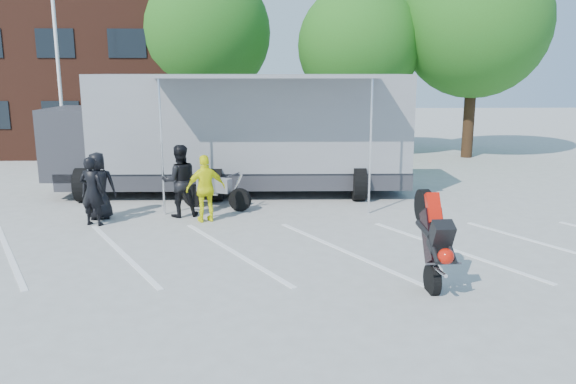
{
  "coord_description": "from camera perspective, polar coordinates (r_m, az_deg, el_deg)",
  "views": [
    {
      "loc": [
        1.03,
        -10.68,
        3.82
      ],
      "look_at": [
        1.4,
        1.08,
        1.3
      ],
      "focal_mm": 35.0,
      "sensor_mm": 36.0,
      "label": 1
    }
  ],
  "objects": [
    {
      "name": "ground",
      "position": [
        11.39,
        -6.96,
        -7.6
      ],
      "size": [
        100.0,
        100.0,
        0.0
      ],
      "primitive_type": "plane",
      "color": "#A9A9A4",
      "rests_on": "ground"
    },
    {
      "name": "parking_bay_lines",
      "position": [
        12.33,
        -6.55,
        -6.01
      ],
      "size": [
        18.09,
        13.33,
        0.01
      ],
      "primitive_type": "cube",
      "rotation": [
        0.0,
        0.0,
        0.52
      ],
      "color": "white",
      "rests_on": "ground"
    },
    {
      "name": "office_building",
      "position": [
        30.73,
        -23.26,
        10.55
      ],
      "size": [
        18.0,
        8.0,
        7.0
      ],
      "primitive_type": "cube",
      "color": "#482317",
      "rests_on": "ground"
    },
    {
      "name": "flagpole",
      "position": [
        21.95,
        -21.89,
        14.48
      ],
      "size": [
        1.61,
        0.12,
        8.0
      ],
      "color": "white",
      "rests_on": "ground"
    },
    {
      "name": "tree_left",
      "position": [
        26.9,
        -8.59,
        15.7
      ],
      "size": [
        6.12,
        6.12,
        8.64
      ],
      "color": "#382314",
      "rests_on": "ground"
    },
    {
      "name": "tree_mid",
      "position": [
        26.0,
        7.21,
        14.49
      ],
      "size": [
        5.44,
        5.44,
        7.68
      ],
      "color": "#382314",
      "rests_on": "ground"
    },
    {
      "name": "tree_right",
      "position": [
        26.8,
        18.48,
        15.91
      ],
      "size": [
        6.46,
        6.46,
        9.12
      ],
      "color": "#382314",
      "rests_on": "ground"
    },
    {
      "name": "transporter_truck",
      "position": [
        18.16,
        -5.17,
        -0.09
      ],
      "size": [
        11.86,
        5.82,
        3.75
      ],
      "primitive_type": null,
      "rotation": [
        0.0,
        0.0,
        -0.01
      ],
      "color": "gray",
      "rests_on": "ground"
    },
    {
      "name": "parked_motorcycle",
      "position": [
        16.14,
        -7.28,
        -1.69
      ],
      "size": [
        2.3,
        1.56,
        1.15
      ],
      "primitive_type": null,
      "rotation": [
        0.0,
        0.0,
        1.15
      ],
      "color": "#B5B5BA",
      "rests_on": "ground"
    },
    {
      "name": "stunt_bike_rider",
      "position": [
        10.93,
        13.36,
        -8.71
      ],
      "size": [
        0.87,
        1.69,
        1.93
      ],
      "primitive_type": null,
      "rotation": [
        0.0,
        0.0,
        0.06
      ],
      "color": "black",
      "rests_on": "ground"
    },
    {
      "name": "spectator_leather_a",
      "position": [
        15.54,
        -18.72,
        0.59
      ],
      "size": [
        0.97,
        0.72,
        1.79
      ],
      "primitive_type": "imported",
      "rotation": [
        0.0,
        0.0,
        3.33
      ],
      "color": "black",
      "rests_on": "ground"
    },
    {
      "name": "spectator_leather_b",
      "position": [
        14.96,
        -19.28,
        0.08
      ],
      "size": [
        0.73,
        0.57,
        1.76
      ],
      "primitive_type": "imported",
      "rotation": [
        0.0,
        0.0,
        2.89
      ],
      "color": "black",
      "rests_on": "ground"
    },
    {
      "name": "spectator_leather_c",
      "position": [
        15.25,
        -10.95,
        1.11
      ],
      "size": [
        1.11,
        0.96,
        1.94
      ],
      "primitive_type": "imported",
      "rotation": [
        0.0,
        0.0,
        3.41
      ],
      "color": "black",
      "rests_on": "ground"
    },
    {
      "name": "spectator_hivis",
      "position": [
        14.63,
        -8.35,
        0.35
      ],
      "size": [
        1.11,
        0.76,
        1.75
      ],
      "primitive_type": "imported",
      "rotation": [
        0.0,
        0.0,
        3.5
      ],
      "color": "#FDFF0D",
      "rests_on": "ground"
    }
  ]
}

